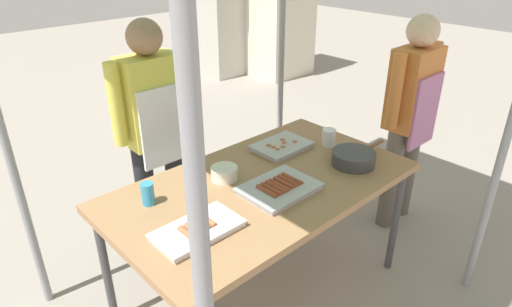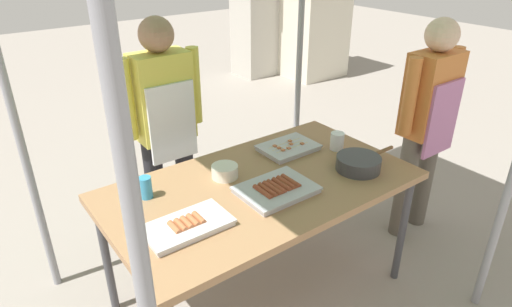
{
  "view_description": "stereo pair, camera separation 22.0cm",
  "coord_description": "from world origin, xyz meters",
  "px_view_note": "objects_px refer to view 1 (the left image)",
  "views": [
    {
      "loc": [
        -1.37,
        -1.42,
        1.92
      ],
      "look_at": [
        0.0,
        0.05,
        0.9
      ],
      "focal_mm": 30.98,
      "sensor_mm": 36.0,
      "label": 1
    },
    {
      "loc": [
        -1.2,
        -1.56,
        1.92
      ],
      "look_at": [
        0.0,
        0.05,
        0.9
      ],
      "focal_mm": 30.98,
      "sensor_mm": 36.0,
      "label": 2
    }
  ],
  "objects_px": {
    "customer_nearby": "(410,109)",
    "neighbor_stall_right": "(234,2)",
    "vendor_woman": "(154,124)",
    "tray_grilled_sausages": "(198,230)",
    "drink_cup_by_wok": "(148,194)",
    "condiment_bowl": "(224,173)",
    "tray_pork_links": "(280,188)",
    "cooking_wok": "(354,157)",
    "drink_cup_near_edge": "(329,138)",
    "stall_table": "(262,191)",
    "tray_meat_skewers": "(282,146)",
    "neighbor_stall_left": "(278,13)"
  },
  "relations": [
    {
      "from": "tray_pork_links",
      "to": "condiment_bowl",
      "type": "xyz_separation_m",
      "value": [
        -0.12,
        0.28,
        0.01
      ]
    },
    {
      "from": "stall_table",
      "to": "neighbor_stall_right",
      "type": "height_order",
      "value": "neighbor_stall_right"
    },
    {
      "from": "tray_grilled_sausages",
      "to": "drink_cup_by_wok",
      "type": "relative_size",
      "value": 3.41
    },
    {
      "from": "stall_table",
      "to": "neighbor_stall_left",
      "type": "height_order",
      "value": "neighbor_stall_left"
    },
    {
      "from": "tray_pork_links",
      "to": "cooking_wok",
      "type": "height_order",
      "value": "cooking_wok"
    },
    {
      "from": "stall_table",
      "to": "tray_meat_skewers",
      "type": "distance_m",
      "value": 0.42
    },
    {
      "from": "tray_meat_skewers",
      "to": "condiment_bowl",
      "type": "xyz_separation_m",
      "value": [
        -0.48,
        -0.04,
        0.02
      ]
    },
    {
      "from": "drink_cup_near_edge",
      "to": "vendor_woman",
      "type": "height_order",
      "value": "vendor_woman"
    },
    {
      "from": "cooking_wok",
      "to": "neighbor_stall_left",
      "type": "bearing_deg",
      "value": 50.28
    },
    {
      "from": "tray_pork_links",
      "to": "customer_nearby",
      "type": "height_order",
      "value": "customer_nearby"
    },
    {
      "from": "tray_meat_skewers",
      "to": "tray_pork_links",
      "type": "relative_size",
      "value": 0.89
    },
    {
      "from": "tray_meat_skewers",
      "to": "vendor_woman",
      "type": "relative_size",
      "value": 0.22
    },
    {
      "from": "tray_grilled_sausages",
      "to": "drink_cup_by_wok",
      "type": "distance_m",
      "value": 0.35
    },
    {
      "from": "tray_meat_skewers",
      "to": "neighbor_stall_right",
      "type": "xyz_separation_m",
      "value": [
        2.54,
        3.42,
        0.24
      ]
    },
    {
      "from": "vendor_woman",
      "to": "neighbor_stall_left",
      "type": "bearing_deg",
      "value": -145.66
    },
    {
      "from": "stall_table",
      "to": "neighbor_stall_right",
      "type": "distance_m",
      "value": 4.66
    },
    {
      "from": "neighbor_stall_right",
      "to": "cooking_wok",
      "type": "bearing_deg",
      "value": -121.93
    },
    {
      "from": "condiment_bowl",
      "to": "neighbor_stall_left",
      "type": "height_order",
      "value": "neighbor_stall_left"
    },
    {
      "from": "stall_table",
      "to": "vendor_woman",
      "type": "height_order",
      "value": "vendor_woman"
    },
    {
      "from": "tray_grilled_sausages",
      "to": "tray_meat_skewers",
      "type": "xyz_separation_m",
      "value": [
        0.86,
        0.33,
        -0.0
      ]
    },
    {
      "from": "drink_cup_near_edge",
      "to": "customer_nearby",
      "type": "height_order",
      "value": "customer_nearby"
    },
    {
      "from": "cooking_wok",
      "to": "condiment_bowl",
      "type": "height_order",
      "value": "cooking_wok"
    },
    {
      "from": "tray_grilled_sausages",
      "to": "vendor_woman",
      "type": "xyz_separation_m",
      "value": [
        0.35,
        0.91,
        0.11
      ]
    },
    {
      "from": "customer_nearby",
      "to": "neighbor_stall_right",
      "type": "distance_m",
      "value": 4.1
    },
    {
      "from": "stall_table",
      "to": "tray_grilled_sausages",
      "type": "bearing_deg",
      "value": -166.27
    },
    {
      "from": "vendor_woman",
      "to": "neighbor_stall_right",
      "type": "bearing_deg",
      "value": -137.01
    },
    {
      "from": "cooking_wok",
      "to": "condiment_bowl",
      "type": "relative_size",
      "value": 2.84
    },
    {
      "from": "neighbor_stall_right",
      "to": "stall_table",
      "type": "bearing_deg",
      "value": -128.59
    },
    {
      "from": "tray_meat_skewers",
      "to": "drink_cup_near_edge",
      "type": "distance_m",
      "value": 0.29
    },
    {
      "from": "customer_nearby",
      "to": "tray_grilled_sausages",
      "type": "bearing_deg",
      "value": -179.75
    },
    {
      "from": "neighbor_stall_left",
      "to": "drink_cup_near_edge",
      "type": "bearing_deg",
      "value": -131.0
    },
    {
      "from": "tray_pork_links",
      "to": "neighbor_stall_right",
      "type": "xyz_separation_m",
      "value": [
        2.89,
        3.75,
        0.23
      ]
    },
    {
      "from": "tray_meat_skewers",
      "to": "condiment_bowl",
      "type": "bearing_deg",
      "value": -174.65
    },
    {
      "from": "customer_nearby",
      "to": "neighbor_stall_left",
      "type": "distance_m",
      "value": 3.84
    },
    {
      "from": "tray_meat_skewers",
      "to": "drink_cup_by_wok",
      "type": "distance_m",
      "value": 0.89
    },
    {
      "from": "tray_grilled_sausages",
      "to": "drink_cup_near_edge",
      "type": "height_order",
      "value": "drink_cup_near_edge"
    },
    {
      "from": "tray_grilled_sausages",
      "to": "drink_cup_near_edge",
      "type": "bearing_deg",
      "value": 8.88
    },
    {
      "from": "customer_nearby",
      "to": "neighbor_stall_right",
      "type": "bearing_deg",
      "value": 66.13
    },
    {
      "from": "condiment_bowl",
      "to": "customer_nearby",
      "type": "height_order",
      "value": "customer_nearby"
    },
    {
      "from": "neighbor_stall_left",
      "to": "tray_pork_links",
      "type": "bearing_deg",
      "value": -135.2
    },
    {
      "from": "tray_meat_skewers",
      "to": "drink_cup_by_wok",
      "type": "relative_size",
      "value": 2.95
    },
    {
      "from": "vendor_woman",
      "to": "condiment_bowl",
      "type": "bearing_deg",
      "value": 92.61
    },
    {
      "from": "condiment_bowl",
      "to": "drink_cup_by_wok",
      "type": "xyz_separation_m",
      "value": [
        -0.42,
        0.06,
        0.02
      ]
    },
    {
      "from": "tray_grilled_sausages",
      "to": "condiment_bowl",
      "type": "distance_m",
      "value": 0.48
    },
    {
      "from": "tray_grilled_sausages",
      "to": "tray_pork_links",
      "type": "relative_size",
      "value": 1.03
    },
    {
      "from": "cooking_wok",
      "to": "neighbor_stall_left",
      "type": "distance_m",
      "value": 4.34
    },
    {
      "from": "stall_table",
      "to": "neighbor_stall_left",
      "type": "distance_m",
      "value": 4.54
    },
    {
      "from": "condiment_bowl",
      "to": "drink_cup_by_wok",
      "type": "relative_size",
      "value": 1.26
    },
    {
      "from": "cooking_wok",
      "to": "tray_pork_links",
      "type": "bearing_deg",
      "value": 171.04
    },
    {
      "from": "tray_meat_skewers",
      "to": "drink_cup_by_wok",
      "type": "height_order",
      "value": "drink_cup_by_wok"
    }
  ]
}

